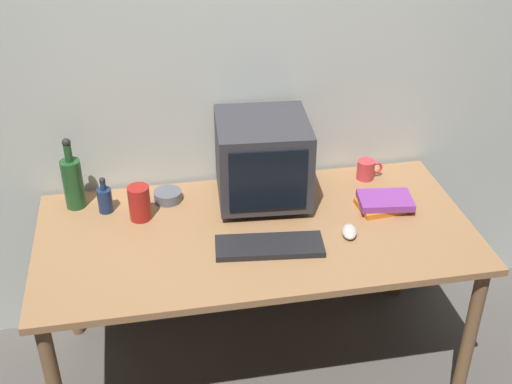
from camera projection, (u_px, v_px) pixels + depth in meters
The scene contains 12 objects.
ground_plane at pixel (256, 363), 3.08m from camera, with size 6.00×6.00×0.00m, color #56514C.
back_wall at pixel (235, 71), 2.84m from camera, with size 4.00×0.08×2.50m, color beige.
desk at pixel (256, 245), 2.73m from camera, with size 1.76×0.85×0.76m.
crt_monitor at pixel (262, 160), 2.79m from camera, with size 0.41×0.41×0.37m.
keyboard at pixel (269, 246), 2.57m from camera, with size 0.42×0.15×0.02m, color black.
computer_mouse at pixel (349, 232), 2.65m from camera, with size 0.06×0.10×0.04m, color beige.
bottle_tall at pixel (73, 181), 2.78m from camera, with size 0.08×0.08×0.32m.
bottle_short at pixel (105, 199), 2.78m from camera, with size 0.06×0.06×0.16m.
book_stack at pixel (385, 203), 2.81m from camera, with size 0.24×0.18×0.05m.
mug at pixel (366, 170), 3.02m from camera, with size 0.12×0.08×0.09m.
cd_spindle at pixel (168, 196), 2.87m from camera, with size 0.12×0.12×0.04m, color #595B66.
metal_canister at pixel (139, 203), 2.72m from camera, with size 0.09×0.09×0.15m, color #A51E19.
Camera 1 is at (-0.40, -2.17, 2.30)m, focal length 46.56 mm.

